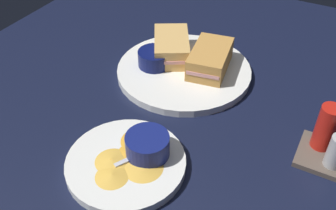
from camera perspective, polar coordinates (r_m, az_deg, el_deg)
ground_plane at (r=81.99cm, az=3.31°, el=1.31°), size 110.00×110.00×3.00cm
plate_sandwich_main at (r=85.52cm, az=2.38°, el=5.11°), size 29.50×29.50×1.60cm
sandwich_half_near at (r=84.09cm, az=6.29°, el=6.85°), size 14.21×9.59×4.80cm
sandwich_half_far at (r=87.80cm, az=0.53°, el=8.66°), size 15.06×12.99×4.80cm
ramekin_dark_sauce at (r=84.92cm, az=-2.04°, el=7.04°), size 7.24×7.24×3.51cm
spoon_by_dark_ramekin at (r=84.33cm, az=1.65°, el=5.54°), size 3.26×9.96×0.80cm
plate_chips_companion at (r=65.48cm, az=-6.27°, el=-8.59°), size 20.22×20.22×1.60cm
ramekin_light_gravy at (r=64.08cm, az=-3.07°, el=-5.93°), size 7.43×7.43×3.86cm
spoon_by_gravy_ramekin at (r=65.93cm, az=-2.88°, el=-6.41°), size 9.30×6.18×0.80cm
plantain_chip_scatter at (r=64.78cm, az=-6.02°, el=-7.80°), size 17.14×13.65×0.60cm
condiment_caddy at (r=70.17cm, az=22.67°, el=-5.13°), size 9.00×9.00×9.50cm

